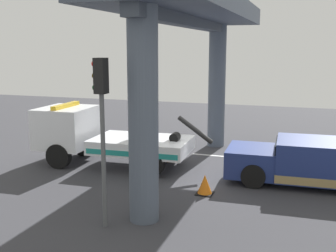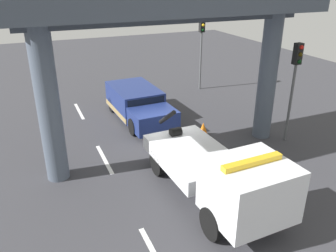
{
  "view_description": "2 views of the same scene",
  "coord_description": "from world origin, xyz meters",
  "px_view_note": "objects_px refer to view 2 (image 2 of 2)",
  "views": [
    {
      "loc": [
        -3.43,
        14.79,
        4.72
      ],
      "look_at": [
        1.88,
        -0.94,
        1.58
      ],
      "focal_mm": 44.1,
      "sensor_mm": 36.0,
      "label": 1
    },
    {
      "loc": [
        12.7,
        -5.31,
        7.13
      ],
      "look_at": [
        -0.55,
        0.37,
        0.75
      ],
      "focal_mm": 36.87,
      "sensor_mm": 36.0,
      "label": 2
    }
  ],
  "objects_px": {
    "towed_van_green": "(138,105)",
    "tow_truck_white": "(221,174)",
    "traffic_cone_orange": "(203,129)",
    "traffic_light_far": "(295,72)",
    "traffic_light_near": "(202,38)"
  },
  "relations": [
    {
      "from": "traffic_light_far",
      "to": "traffic_cone_orange",
      "type": "relative_size",
      "value": 6.88
    },
    {
      "from": "traffic_light_far",
      "to": "traffic_cone_orange",
      "type": "xyz_separation_m",
      "value": [
        -1.96,
        -3.3,
        -2.95
      ]
    },
    {
      "from": "traffic_light_near",
      "to": "traffic_light_far",
      "type": "distance_m",
      "value": 8.5
    },
    {
      "from": "traffic_light_far",
      "to": "traffic_cone_orange",
      "type": "height_order",
      "value": "traffic_light_far"
    },
    {
      "from": "towed_van_green",
      "to": "traffic_light_near",
      "type": "height_order",
      "value": "traffic_light_near"
    },
    {
      "from": "towed_van_green",
      "to": "traffic_light_far",
      "type": "relative_size",
      "value": 1.18
    },
    {
      "from": "traffic_light_far",
      "to": "traffic_cone_orange",
      "type": "bearing_deg",
      "value": -120.69
    },
    {
      "from": "tow_truck_white",
      "to": "traffic_light_far",
      "type": "height_order",
      "value": "traffic_light_far"
    },
    {
      "from": "traffic_light_near",
      "to": "traffic_cone_orange",
      "type": "height_order",
      "value": "traffic_light_near"
    },
    {
      "from": "tow_truck_white",
      "to": "traffic_cone_orange",
      "type": "xyz_separation_m",
      "value": [
        -5.06,
        2.12,
        -0.89
      ]
    },
    {
      "from": "towed_van_green",
      "to": "traffic_light_near",
      "type": "xyz_separation_m",
      "value": [
        -3.29,
        5.46,
        2.59
      ]
    },
    {
      "from": "towed_van_green",
      "to": "traffic_cone_orange",
      "type": "height_order",
      "value": "towed_van_green"
    },
    {
      "from": "tow_truck_white",
      "to": "traffic_cone_orange",
      "type": "distance_m",
      "value": 5.56
    },
    {
      "from": "tow_truck_white",
      "to": "traffic_light_near",
      "type": "distance_m",
      "value": 12.99
    },
    {
      "from": "towed_van_green",
      "to": "tow_truck_white",
      "type": "bearing_deg",
      "value": 0.23
    }
  ]
}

